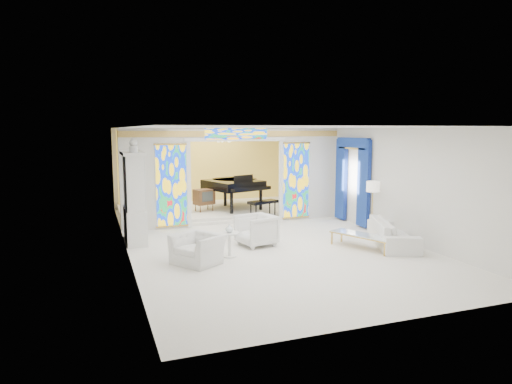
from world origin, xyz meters
name	(u,v)px	position (x,y,z in m)	size (l,w,h in m)	color
floor	(257,237)	(0.00, 0.00, 0.00)	(12.00, 12.00, 0.00)	white
ceiling	(258,128)	(0.00, 0.00, 3.00)	(7.00, 12.00, 0.02)	white
wall_back	(205,167)	(0.00, 6.00, 1.50)	(7.00, 0.02, 3.00)	silver
wall_front	(395,227)	(0.00, -6.00, 1.50)	(7.00, 0.02, 3.00)	silver
wall_left	(124,189)	(-3.50, 0.00, 1.50)	(0.02, 12.00, 3.00)	silver
wall_right	(368,179)	(3.50, 0.00, 1.50)	(0.02, 12.00, 3.00)	silver
partition_wall	(236,171)	(0.00, 2.00, 1.65)	(7.00, 0.22, 3.00)	silver
stained_glass_left	(171,186)	(-2.03, 1.89, 1.30)	(0.90, 0.04, 2.40)	gold
stained_glass_right	(296,180)	(2.03, 1.89, 1.30)	(0.90, 0.04, 2.40)	gold
stained_glass_transom	(236,134)	(0.00, 1.89, 2.82)	(2.00, 0.04, 0.34)	gold
alcove_platform	(218,210)	(0.00, 4.10, 0.09)	(6.80, 3.80, 0.18)	white
gold_curtain_back	(206,167)	(0.00, 5.88, 1.50)	(6.70, 0.10, 2.90)	#EAC451
chandelier	(224,141)	(0.20, 4.00, 2.55)	(0.48, 0.48, 0.30)	#B99241
blue_drapes	(352,174)	(3.40, 0.70, 1.58)	(0.14, 1.85, 2.65)	navy
china_cabinet	(134,198)	(-3.22, 0.60, 1.17)	(0.56, 1.46, 2.72)	white
armchair_left	(198,249)	(-2.10, -1.90, 0.33)	(1.01, 0.88, 0.66)	white
armchair_right	(256,230)	(-0.35, -0.85, 0.40)	(0.85, 0.88, 0.80)	white
sofa	(393,233)	(2.95, -2.03, 0.33)	(2.24, 0.88, 0.65)	white
side_table	(229,241)	(-1.29, -1.63, 0.38)	(0.61, 0.61, 0.58)	white
vase	(229,228)	(-1.29, -1.63, 0.68)	(0.19, 0.19, 0.19)	silver
coffee_table	(362,235)	(2.03, -2.04, 0.34)	(1.12, 1.71, 0.37)	silver
floor_lamp	(373,189)	(3.20, -0.72, 1.28)	(0.47, 0.47, 1.51)	#B99241
grand_piano	(235,185)	(0.53, 3.78, 1.02)	(2.25, 3.43, 1.24)	black
tv_console	(204,197)	(-0.66, 3.53, 0.67)	(0.75, 0.62, 0.75)	brown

